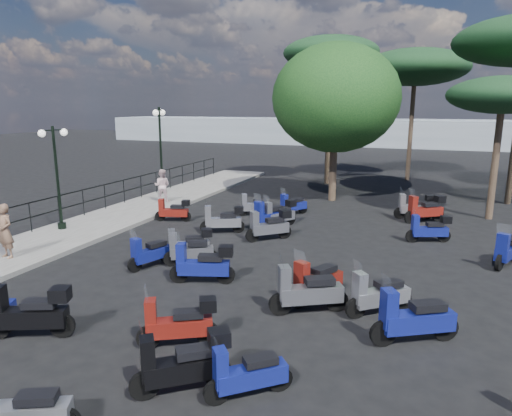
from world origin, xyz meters
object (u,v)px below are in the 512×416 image
(scooter_23, at_px, (425,209))
(pine_3, at_px, (503,96))
(scooter_10, at_px, (269,226))
(scooter_2, at_px, (150,253))
(scooter_6, at_px, (21,412))
(pine_2, at_px, (331,54))
(pedestrian_far, at_px, (162,186))
(scooter_9, at_px, (223,220))
(scooter_15, at_px, (203,265))
(scooter_29, at_px, (415,207))
(scooter_3, at_px, (189,245))
(scooter_17, at_px, (279,215))
(scooter_19, at_px, (183,364))
(pine_0, at_px, (415,68))
(scooter_27, at_px, (378,295))
(scooter_14, at_px, (179,323))
(scooter_28, at_px, (507,250))
(scooter_16, at_px, (269,216))
(scooter_21, at_px, (316,282))
(broadleaf_tree, at_px, (336,98))
(lamp_post_2, at_px, (161,145))
(scooter_13, at_px, (247,375))
(scooter_22, at_px, (429,229))
(woman, at_px, (5,231))
(scooter_8, at_px, (189,251))
(lamp_post_1, at_px, (57,171))
(scooter_5, at_px, (254,206))
(scooter_4, at_px, (173,211))
(scooter_20, at_px, (307,292))
(scooter_26, at_px, (413,319))
(scooter_11, at_px, (292,205))

(scooter_23, xyz_separation_m, pine_3, (2.52, 1.60, 4.48))
(scooter_10, bearing_deg, pine_3, -93.60)
(scooter_2, height_order, scooter_6, scooter_2)
(scooter_2, height_order, pine_2, pine_2)
(pedestrian_far, relative_size, scooter_9, 1.00)
(scooter_15, xyz_separation_m, scooter_29, (5.00, 9.51, -0.03))
(scooter_3, relative_size, scooter_17, 0.94)
(scooter_15, distance_m, scooter_19, 4.76)
(scooter_6, height_order, scooter_9, scooter_9)
(scooter_2, bearing_deg, pine_0, -87.08)
(scooter_27, relative_size, pine_0, 0.17)
(scooter_14, height_order, scooter_28, scooter_28)
(pine_2, bearing_deg, scooter_16, -89.16)
(scooter_21, bearing_deg, scooter_15, 28.51)
(scooter_27, xyz_separation_m, broadleaf_tree, (-3.56, 12.30, 4.50))
(lamp_post_2, bearing_deg, scooter_9, -55.51)
(scooter_10, bearing_deg, scooter_13, 153.95)
(scooter_22, xyz_separation_m, pine_2, (-5.92, 10.75, 7.06))
(scooter_22, bearing_deg, scooter_16, 72.30)
(pine_2, bearing_deg, scooter_28, -57.04)
(scooter_15, distance_m, scooter_22, 8.31)
(woman, distance_m, scooter_8, 5.58)
(scooter_28, xyz_separation_m, pine_0, (-3.58, 15.64, 6.39))
(scooter_9, relative_size, pine_2, 0.18)
(lamp_post_1, bearing_deg, pine_0, 70.55)
(scooter_9, xyz_separation_m, scooter_15, (1.57, -4.65, 0.03))
(scooter_17, bearing_deg, pedestrian_far, 16.52)
(scooter_13, distance_m, pine_2, 22.43)
(scooter_29, bearing_deg, scooter_5, 87.11)
(pine_0, bearing_deg, scooter_27, -88.96)
(woman, height_order, scooter_9, woman)
(scooter_21, bearing_deg, scooter_29, -72.29)
(scooter_9, bearing_deg, scooter_4, 46.47)
(scooter_29, bearing_deg, pedestrian_far, 78.20)
(scooter_20, relative_size, scooter_28, 1.02)
(pedestrian_far, xyz_separation_m, scooter_15, (6.35, -8.13, -0.40))
(scooter_16, height_order, broadleaf_tree, broadleaf_tree)
(scooter_2, xyz_separation_m, scooter_9, (0.45, 4.10, 0.07))
(scooter_23, height_order, scooter_26, scooter_26)
(scooter_9, bearing_deg, pedestrian_far, 28.78)
(scooter_2, bearing_deg, scooter_11, -84.33)
(scooter_23, bearing_deg, scooter_17, 83.04)
(scooter_3, bearing_deg, scooter_22, -88.92)
(scooter_17, relative_size, scooter_28, 0.91)
(scooter_3, distance_m, scooter_20, 4.96)
(scooter_6, bearing_deg, scooter_23, -44.87)
(scooter_20, bearing_deg, lamp_post_2, 14.79)
(scooter_10, distance_m, scooter_22, 5.54)
(scooter_5, height_order, pine_3, pine_3)
(scooter_3, distance_m, pine_3, 13.69)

